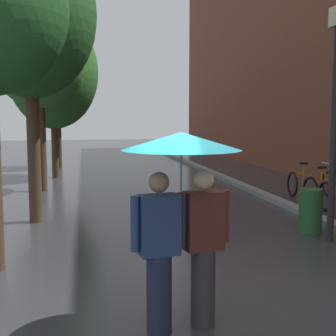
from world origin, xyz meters
TOP-DOWN VIEW (x-y plane):
  - ground_plane at (0.00, 0.00)m, footprint 80.00×80.00m
  - kerb_strip at (3.20, 10.00)m, footprint 0.30×36.00m
  - street_tree_1 at (-2.68, 5.04)m, footprint 2.69×2.69m
  - street_tree_2 at (-2.89, 9.18)m, footprint 2.67×2.67m
  - street_tree_3 at (-2.68, 12.11)m, footprint 3.19×3.19m
  - street_tree_4 at (-2.71, 15.42)m, footprint 2.43×2.43m
  - parked_bicycle_4 at (4.48, 5.82)m, footprint 1.12×0.76m
  - parked_bicycle_5 at (4.50, 6.82)m, footprint 1.13×0.78m
  - couple_under_umbrella at (-0.70, -0.25)m, footprint 1.22×1.22m
  - street_lamp_post at (2.60, 2.50)m, footprint 0.24×0.24m
  - litter_bin at (2.56, 3.14)m, footprint 0.44×0.44m

SIDE VIEW (x-z plane):
  - ground_plane at x=0.00m, z-range 0.00..0.00m
  - kerb_strip at x=3.20m, z-range 0.00..0.12m
  - parked_bicycle_4 at x=4.48m, z-range -0.10..0.86m
  - parked_bicycle_5 at x=4.50m, z-range -0.10..0.86m
  - litter_bin at x=2.56m, z-range 0.00..0.85m
  - couple_under_umbrella at x=-0.70m, z-range 0.39..2.44m
  - street_lamp_post at x=2.60m, z-range 0.36..4.40m
  - street_tree_4 at x=-2.71m, z-range 1.07..5.87m
  - street_tree_2 at x=-2.89m, z-range 1.20..6.34m
  - street_tree_3 at x=-2.68m, z-range 0.88..6.68m
  - street_tree_1 at x=-2.68m, z-range 1.27..7.23m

